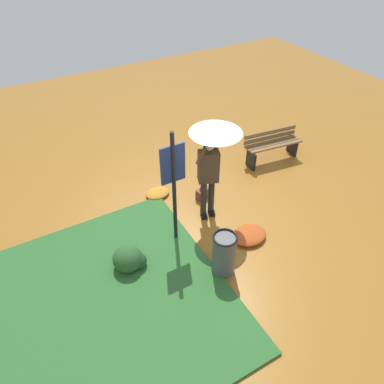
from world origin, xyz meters
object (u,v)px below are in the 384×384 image
object	(u,v)px
info_sign_post	(173,177)
handbag	(203,193)
park_bench	(272,145)
trash_bin	(224,254)
person_with_umbrella	(212,148)

from	to	relation	value
info_sign_post	handbag	distance (m)	1.85
info_sign_post	park_bench	world-z (taller)	info_sign_post
park_bench	trash_bin	size ratio (longest dim) A/B	1.68
info_sign_post	trash_bin	xyz separation A→B (m)	(0.35, -1.09, -1.03)
info_sign_post	park_bench	bearing A→B (deg)	20.57
person_with_umbrella	park_bench	size ratio (longest dim) A/B	1.46
info_sign_post	trash_bin	bearing A→B (deg)	-72.07
info_sign_post	handbag	world-z (taller)	info_sign_post
person_with_umbrella	handbag	size ratio (longest dim) A/B	5.53
trash_bin	person_with_umbrella	bearing A→B (deg)	66.72
person_with_umbrella	info_sign_post	distance (m)	1.01
trash_bin	park_bench	bearing A→B (deg)	38.42
person_with_umbrella	park_bench	world-z (taller)	person_with_umbrella
person_with_umbrella	info_sign_post	xyz separation A→B (m)	(-0.95, -0.31, -0.11)
person_with_umbrella	park_bench	distance (m)	2.75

